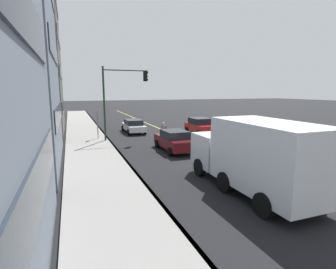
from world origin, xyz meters
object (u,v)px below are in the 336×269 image
(car_red, at_px, (201,126))
(pedestrian_with_backpack, at_px, (163,131))
(traffic_light_mast, at_px, (120,91))
(car_maroon, at_px, (174,140))
(street_sign_post, at_px, (97,121))
(car_tan, at_px, (270,145))
(truck_white, at_px, (255,155))
(car_white, at_px, (133,126))

(car_red, distance_m, pedestrian_with_backpack, 5.97)
(pedestrian_with_backpack, bearing_deg, traffic_light_mast, 59.08)
(car_maroon, height_order, traffic_light_mast, traffic_light_mast)
(car_red, distance_m, street_sign_post, 10.30)
(car_red, height_order, car_tan, car_red)
(car_tan, xyz_separation_m, pedestrian_with_backpack, (6.81, 5.31, 0.31))
(car_red, bearing_deg, truck_white, 160.97)
(traffic_light_mast, xyz_separation_m, street_sign_post, (1.26, 1.91, -2.64))
(truck_white, relative_size, pedestrian_with_backpack, 4.08)
(car_maroon, xyz_separation_m, traffic_light_mast, (5.19, 2.91, 3.56))
(car_white, xyz_separation_m, car_red, (-3.13, -6.31, 0.10))
(car_tan, height_order, traffic_light_mast, traffic_light_mast)
(truck_white, relative_size, street_sign_post, 2.46)
(car_tan, distance_m, traffic_light_mast, 12.74)
(truck_white, xyz_separation_m, pedestrian_with_backpack, (11.96, -0.05, -0.65))
(pedestrian_with_backpack, bearing_deg, car_red, -59.36)
(truck_white, height_order, pedestrian_with_backpack, truck_white)
(truck_white, height_order, street_sign_post, truck_white)
(car_white, bearing_deg, traffic_light_mast, 154.42)
(pedestrian_with_backpack, distance_m, traffic_light_mast, 5.01)
(traffic_light_mast, bearing_deg, truck_white, -167.14)
(pedestrian_with_backpack, bearing_deg, car_maroon, 174.59)
(car_white, xyz_separation_m, truck_white, (-18.13, -1.14, 0.95))
(car_white, bearing_deg, pedestrian_with_backpack, -169.13)
(street_sign_post, bearing_deg, car_white, -52.91)
(traffic_light_mast, bearing_deg, car_red, -82.41)
(pedestrian_with_backpack, relative_size, street_sign_post, 0.60)
(car_red, distance_m, car_tan, 9.85)
(car_maroon, height_order, pedestrian_with_backpack, pedestrian_with_backpack)
(car_maroon, relative_size, pedestrian_with_backpack, 2.50)
(truck_white, xyz_separation_m, traffic_light_mast, (13.89, 3.17, 2.67))
(car_maroon, bearing_deg, truck_white, -178.27)
(traffic_light_mast, height_order, street_sign_post, traffic_light_mast)
(car_maroon, height_order, truck_white, truck_white)
(traffic_light_mast, distance_m, street_sign_post, 3.49)
(truck_white, height_order, traffic_light_mast, traffic_light_mast)
(car_white, relative_size, pedestrian_with_backpack, 2.61)
(car_white, distance_m, truck_white, 18.19)
(traffic_light_mast, bearing_deg, car_tan, -135.69)
(truck_white, bearing_deg, street_sign_post, 18.55)
(pedestrian_with_backpack, relative_size, traffic_light_mast, 0.27)
(car_red, height_order, street_sign_post, street_sign_post)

